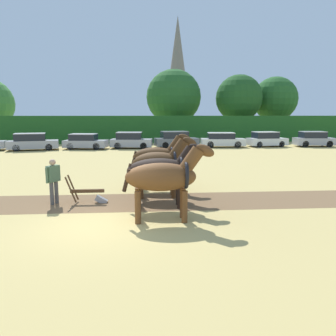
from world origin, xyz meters
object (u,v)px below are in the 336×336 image
(plow, at_px, (91,195))
(parked_car_left, at_px, (32,142))
(parked_car_end_right, at_px, (314,139))
(draft_horse_lead_right, at_px, (162,171))
(draft_horse_trail_left, at_px, (160,163))
(church_spire, at_px, (178,72))
(parked_car_far_right, at_px, (266,139))
(draft_horse_trail_right, at_px, (158,157))
(tree_right, at_px, (275,99))
(tree_center, at_px, (174,97))
(draft_horse_lead_left, at_px, (165,177))
(parked_car_center, at_px, (131,141))
(parked_car_center_left, at_px, (85,142))
(farmer_at_plow, at_px, (53,178))
(parked_car_center_right, at_px, (176,140))
(tree_center_right, at_px, (239,98))
(parked_car_right, at_px, (222,140))
(farmer_beside_team, at_px, (159,162))

(plow, relative_size, parked_car_left, 0.32)
(parked_car_end_right, bearing_deg, parked_car_left, -173.33)
(draft_horse_lead_right, xyz_separation_m, draft_horse_trail_left, (0.08, 1.47, 0.03))
(church_spire, relative_size, parked_car_far_right, 5.36)
(draft_horse_trail_right, relative_size, parked_car_far_right, 0.67)
(draft_horse_lead_right, bearing_deg, tree_right, 62.49)
(draft_horse_trail_right, bearing_deg, parked_car_end_right, 47.41)
(tree_center, xyz_separation_m, draft_horse_lead_left, (-4.94, -33.77, -4.12))
(church_spire, bearing_deg, draft_horse_lead_left, -98.92)
(plow, bearing_deg, parked_car_center, 88.01)
(draft_horse_lead_left, bearing_deg, parked_car_center_left, 105.93)
(farmer_at_plow, xyz_separation_m, parked_car_center_right, (7.38, 20.15, -0.19))
(draft_horse_lead_left, bearing_deg, parked_car_center_right, 83.68)
(church_spire, xyz_separation_m, plow, (-10.99, -51.92, -10.93))
(draft_horse_trail_left, relative_size, farmer_at_plow, 1.63)
(tree_right, bearing_deg, church_spire, 116.34)
(tree_center, height_order, parked_car_far_right, tree_center)
(tree_right, bearing_deg, tree_center_right, -165.18)
(church_spire, height_order, parked_car_right, church_spire)
(tree_center, height_order, parked_car_right, tree_center)
(church_spire, height_order, draft_horse_trail_right, church_spire)
(draft_horse_lead_right, distance_m, parked_car_left, 22.27)
(draft_horse_trail_right, xyz_separation_m, parked_car_right, (8.02, 17.72, -0.69))
(farmer_beside_team, height_order, parked_car_center_left, farmer_beside_team)
(parked_car_far_right, xyz_separation_m, parked_car_end_right, (4.82, -0.49, 0.02))
(tree_center, height_order, parked_car_center_right, tree_center)
(tree_right, height_order, parked_car_right, tree_right)
(draft_horse_trail_right, xyz_separation_m, parked_car_center, (-1.04, 17.66, -0.65))
(farmer_at_plow, bearing_deg, parked_car_left, 141.39)
(tree_center, distance_m, parked_car_center_left, 16.28)
(draft_horse_trail_right, distance_m, farmer_beside_team, 1.87)
(draft_horse_lead_left, bearing_deg, parked_car_right, 72.37)
(draft_horse_lead_right, xyz_separation_m, farmer_at_plow, (-3.84, 0.88, -0.35))
(farmer_beside_team, bearing_deg, tree_center, 130.80)
(draft_horse_trail_left, bearing_deg, parked_car_left, 120.97)
(plow, bearing_deg, parked_car_far_right, 55.06)
(tree_right, relative_size, parked_car_center_right, 1.87)
(tree_right, distance_m, church_spire, 23.90)
(tree_right, relative_size, draft_horse_lead_left, 2.91)
(farmer_at_plow, bearing_deg, parked_car_center_left, 127.89)
(draft_horse_trail_left, distance_m, parked_car_left, 20.99)
(tree_center, distance_m, parked_car_center_right, 12.29)
(draft_horse_trail_right, height_order, plow, draft_horse_trail_right)
(church_spire, xyz_separation_m, parked_car_center_right, (-4.91, -31.75, -10.48))
(church_spire, relative_size, parked_car_end_right, 5.31)
(draft_horse_lead_left, distance_m, farmer_at_plow, 4.46)
(farmer_beside_team, xyz_separation_m, parked_car_center_left, (-5.53, 15.69, -0.23))
(draft_horse_trail_right, height_order, parked_car_center_right, draft_horse_trail_right)
(farmer_at_plow, relative_size, parked_car_center, 0.40)
(parked_car_far_right, bearing_deg, parked_car_end_right, -10.62)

